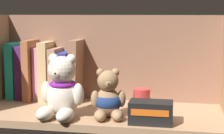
% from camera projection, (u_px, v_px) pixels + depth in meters
% --- Properties ---
extents(shelf_board, '(0.67, 0.28, 0.02)m').
position_uv_depth(shelf_board, '(101.00, 114.00, 1.04)').
color(shelf_board, '#A87F5B').
rests_on(shelf_board, ground).
extents(shelf_back_panel, '(0.69, 0.01, 0.29)m').
position_uv_depth(shelf_back_panel, '(111.00, 61.00, 1.16)').
color(shelf_back_panel, brown).
rests_on(shelf_back_panel, ground).
extents(book_0, '(0.03, 0.10, 0.18)m').
position_uv_depth(book_0, '(15.00, 70.00, 1.19)').
color(book_0, '#1DB8A5').
rests_on(book_0, shelf_board).
extents(book_1, '(0.03, 0.10, 0.17)m').
position_uv_depth(book_1, '(25.00, 72.00, 1.18)').
color(book_1, '#461D59').
rests_on(book_1, shelf_board).
extents(book_2, '(0.02, 0.14, 0.19)m').
position_uv_depth(book_2, '(33.00, 69.00, 1.17)').
color(book_2, '#A15E38').
rests_on(book_2, shelf_board).
extents(book_3, '(0.02, 0.10, 0.17)m').
position_uv_depth(book_3, '(40.00, 73.00, 1.17)').
color(book_3, pink).
rests_on(book_3, shelf_board).
extents(book_4, '(0.03, 0.12, 0.18)m').
position_uv_depth(book_4, '(48.00, 70.00, 1.17)').
color(book_4, tan).
rests_on(book_4, shelf_board).
extents(book_5, '(0.02, 0.11, 0.16)m').
position_uv_depth(book_5, '(57.00, 74.00, 1.16)').
color(book_5, tan).
rests_on(book_5, shelf_board).
extents(book_6, '(0.04, 0.11, 0.15)m').
position_uv_depth(book_6, '(67.00, 76.00, 1.16)').
color(book_6, navy).
rests_on(book_6, shelf_board).
extents(book_7, '(0.03, 0.13, 0.19)m').
position_uv_depth(book_7, '(77.00, 70.00, 1.15)').
color(book_7, '#90644B').
rests_on(book_7, shelf_board).
extents(teddy_bear_larger, '(0.12, 0.13, 0.17)m').
position_uv_depth(teddy_bear_larger, '(62.00, 91.00, 0.96)').
color(teddy_bear_larger, beige).
rests_on(teddy_bear_larger, shelf_board).
extents(teddy_bear_smaller, '(0.10, 0.10, 0.13)m').
position_uv_depth(teddy_bear_smaller, '(108.00, 98.00, 0.96)').
color(teddy_bear_smaller, '#93704C').
rests_on(teddy_bear_smaller, shelf_board).
extents(pillar_candle, '(0.05, 0.05, 0.06)m').
position_uv_depth(pillar_candle, '(142.00, 100.00, 1.02)').
color(pillar_candle, '#C63833').
rests_on(pillar_candle, shelf_board).
extents(small_product_box, '(0.11, 0.06, 0.06)m').
position_uv_depth(small_product_box, '(151.00, 112.00, 0.91)').
color(small_product_box, black).
rests_on(small_product_box, shelf_board).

